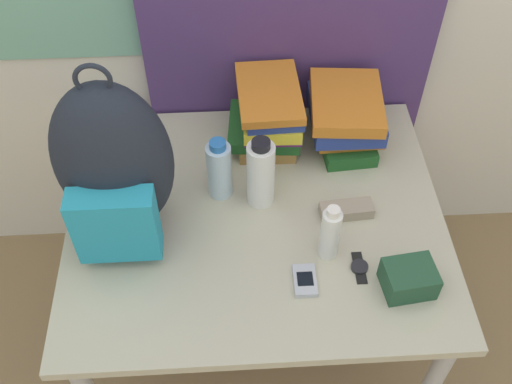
{
  "coord_description": "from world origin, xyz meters",
  "views": [
    {
      "loc": [
        -0.06,
        -0.61,
        2.03
      ],
      "look_at": [
        0.0,
        0.45,
        0.8
      ],
      "focal_mm": 42.0,
      "sensor_mm": 36.0,
      "label": 1
    }
  ],
  "objects_px": {
    "backpack": "(114,167)",
    "cell_phone": "(305,281)",
    "water_bottle": "(219,169)",
    "sunglasses_case": "(346,210)",
    "wristwatch": "(359,267)",
    "book_stack_center": "(345,117)",
    "sunscreen_bottle": "(330,233)",
    "book_stack_left": "(269,115)",
    "sports_bottle": "(261,173)",
    "camera_pouch": "(409,279)"
  },
  "relations": [
    {
      "from": "backpack",
      "to": "cell_phone",
      "type": "xyz_separation_m",
      "value": [
        0.47,
        -0.22,
        -0.23
      ]
    },
    {
      "from": "cell_phone",
      "to": "water_bottle",
      "type": "bearing_deg",
      "value": 123.1
    },
    {
      "from": "sunglasses_case",
      "to": "wristwatch",
      "type": "bearing_deg",
      "value": -87.78
    },
    {
      "from": "book_stack_center",
      "to": "sunscreen_bottle",
      "type": "relative_size",
      "value": 1.57
    },
    {
      "from": "wristwatch",
      "to": "cell_phone",
      "type": "bearing_deg",
      "value": -166.87
    },
    {
      "from": "sunscreen_bottle",
      "to": "cell_phone",
      "type": "height_order",
      "value": "sunscreen_bottle"
    },
    {
      "from": "book_stack_left",
      "to": "cell_phone",
      "type": "distance_m",
      "value": 0.55
    },
    {
      "from": "water_bottle",
      "to": "sports_bottle",
      "type": "bearing_deg",
      "value": -17.21
    },
    {
      "from": "sports_bottle",
      "to": "sunscreen_bottle",
      "type": "distance_m",
      "value": 0.26
    },
    {
      "from": "water_bottle",
      "to": "sports_bottle",
      "type": "distance_m",
      "value": 0.12
    },
    {
      "from": "book_stack_left",
      "to": "sports_bottle",
      "type": "height_order",
      "value": "sports_bottle"
    },
    {
      "from": "sunscreen_bottle",
      "to": "cell_phone",
      "type": "xyz_separation_m",
      "value": [
        -0.07,
        -0.09,
        -0.08
      ]
    },
    {
      "from": "backpack",
      "to": "sunscreen_bottle",
      "type": "bearing_deg",
      "value": -13.42
    },
    {
      "from": "book_stack_left",
      "to": "sports_bottle",
      "type": "xyz_separation_m",
      "value": [
        -0.04,
        -0.24,
        0.0
      ]
    },
    {
      "from": "sports_bottle",
      "to": "sunglasses_case",
      "type": "distance_m",
      "value": 0.27
    },
    {
      "from": "book_stack_center",
      "to": "wristwatch",
      "type": "relative_size",
      "value": 2.92
    },
    {
      "from": "book_stack_center",
      "to": "cell_phone",
      "type": "distance_m",
      "value": 0.56
    },
    {
      "from": "backpack",
      "to": "book_stack_left",
      "type": "bearing_deg",
      "value": 37.08
    },
    {
      "from": "backpack",
      "to": "wristwatch",
      "type": "bearing_deg",
      "value": -16.54
    },
    {
      "from": "book_stack_center",
      "to": "cell_phone",
      "type": "xyz_separation_m",
      "value": [
        -0.18,
        -0.52,
        -0.09
      ]
    },
    {
      "from": "cell_phone",
      "to": "wristwatch",
      "type": "bearing_deg",
      "value": 13.13
    },
    {
      "from": "water_bottle",
      "to": "cell_phone",
      "type": "relative_size",
      "value": 2.14
    },
    {
      "from": "book_stack_left",
      "to": "camera_pouch",
      "type": "distance_m",
      "value": 0.65
    },
    {
      "from": "book_stack_left",
      "to": "wristwatch",
      "type": "relative_size",
      "value": 2.83
    },
    {
      "from": "book_stack_left",
      "to": "camera_pouch",
      "type": "bearing_deg",
      "value": -60.6
    },
    {
      "from": "book_stack_left",
      "to": "cell_phone",
      "type": "relative_size",
      "value": 2.97
    },
    {
      "from": "sports_bottle",
      "to": "book_stack_left",
      "type": "bearing_deg",
      "value": 80.58
    },
    {
      "from": "sunglasses_case",
      "to": "wristwatch",
      "type": "distance_m",
      "value": 0.19
    },
    {
      "from": "book_stack_center",
      "to": "camera_pouch",
      "type": "distance_m",
      "value": 0.56
    },
    {
      "from": "book_stack_left",
      "to": "wristwatch",
      "type": "distance_m",
      "value": 0.55
    },
    {
      "from": "backpack",
      "to": "wristwatch",
      "type": "xyz_separation_m",
      "value": [
        0.62,
        -0.18,
        -0.23
      ]
    },
    {
      "from": "camera_pouch",
      "to": "wristwatch",
      "type": "height_order",
      "value": "camera_pouch"
    },
    {
      "from": "sunscreen_bottle",
      "to": "camera_pouch",
      "type": "relative_size",
      "value": 1.33
    },
    {
      "from": "water_bottle",
      "to": "camera_pouch",
      "type": "distance_m",
      "value": 0.59
    },
    {
      "from": "sports_bottle",
      "to": "cell_phone",
      "type": "distance_m",
      "value": 0.32
    },
    {
      "from": "book_stack_center",
      "to": "sunscreen_bottle",
      "type": "bearing_deg",
      "value": -103.9
    },
    {
      "from": "backpack",
      "to": "book_stack_left",
      "type": "height_order",
      "value": "backpack"
    },
    {
      "from": "backpack",
      "to": "sports_bottle",
      "type": "xyz_separation_m",
      "value": [
        0.38,
        0.07,
        -0.12
      ]
    },
    {
      "from": "book_stack_left",
      "to": "sunscreen_bottle",
      "type": "distance_m",
      "value": 0.46
    },
    {
      "from": "sports_bottle",
      "to": "backpack",
      "type": "bearing_deg",
      "value": -169.43
    },
    {
      "from": "water_bottle",
      "to": "sports_bottle",
      "type": "height_order",
      "value": "sports_bottle"
    },
    {
      "from": "cell_phone",
      "to": "camera_pouch",
      "type": "xyz_separation_m",
      "value": [
        0.26,
        -0.03,
        0.03
      ]
    },
    {
      "from": "book_stack_center",
      "to": "sports_bottle",
      "type": "xyz_separation_m",
      "value": [
        -0.28,
        -0.23,
        0.02
      ]
    },
    {
      "from": "book_stack_center",
      "to": "water_bottle",
      "type": "height_order",
      "value": "water_bottle"
    },
    {
      "from": "book_stack_center",
      "to": "wristwatch",
      "type": "distance_m",
      "value": 0.5
    },
    {
      "from": "book_stack_left",
      "to": "cell_phone",
      "type": "bearing_deg",
      "value": -83.95
    },
    {
      "from": "book_stack_left",
      "to": "cell_phone",
      "type": "xyz_separation_m",
      "value": [
        0.06,
        -0.53,
        -0.1
      ]
    },
    {
      "from": "sunglasses_case",
      "to": "sports_bottle",
      "type": "bearing_deg",
      "value": 163.68
    },
    {
      "from": "sunglasses_case",
      "to": "sunscreen_bottle",
      "type": "bearing_deg",
      "value": -118.72
    },
    {
      "from": "sports_bottle",
      "to": "camera_pouch",
      "type": "distance_m",
      "value": 0.48
    }
  ]
}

